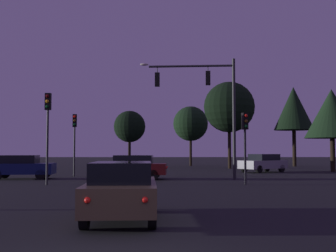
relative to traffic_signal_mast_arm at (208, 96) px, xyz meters
name	(u,v)px	position (x,y,z in m)	size (l,w,h in m)	color
ground_plane	(152,175)	(-3.75, 4.35, -5.30)	(168.00, 168.00, 0.00)	black
traffic_signal_mast_arm	(208,96)	(0.00, 0.00, 0.00)	(6.10, 0.71, 7.68)	#232326
traffic_light_corner_left	(48,120)	(-9.03, -4.30, -1.87)	(0.31, 0.35, 4.88)	#232326
traffic_light_corner_right	(75,132)	(-9.15, 2.99, -2.20)	(0.34, 0.38, 4.38)	#232326
traffic_light_median	(245,133)	(1.52, -4.18, -2.56)	(0.36, 0.38, 3.85)	#232326
car_nearside_lane	(122,189)	(-3.94, -15.48, -4.51)	(1.92, 4.32, 1.52)	#473828
car_crossing_left	(132,167)	(-4.87, -0.02, -4.50)	(4.56, 2.01, 1.52)	#4C0F0F
car_crossing_right	(22,166)	(-11.95, 0.43, -4.51)	(4.17, 2.17, 1.52)	#0F1947
car_far_lane	(263,163)	(5.45, 8.38, -4.50)	(4.44, 3.86, 1.52)	gray
tree_behind_sign	(191,124)	(0.31, 22.78, -0.34)	(4.11, 4.11, 7.03)	black
tree_left_far	(229,107)	(3.79, 15.78, 0.91)	(5.16, 5.16, 8.80)	black
tree_center_horizon	(294,109)	(12.09, 21.33, 1.32)	(4.52, 4.52, 9.14)	black
tree_right_cluster	(332,114)	(11.64, 9.29, -0.31)	(4.67, 4.67, 7.13)	black
tree_lot_edge	(130,127)	(-6.41, 16.83, -1.03)	(3.28, 3.28, 5.93)	black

